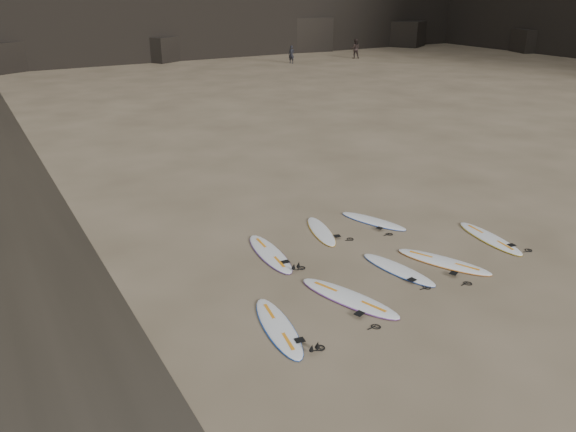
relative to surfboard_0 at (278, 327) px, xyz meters
name	(u,v)px	position (x,y,z in m)	size (l,w,h in m)	color
ground	(409,267)	(4.43, 0.76, -0.05)	(240.00, 240.00, 0.00)	#897559
surfboard_0	(278,327)	(0.00, 0.00, 0.00)	(0.61, 2.53, 0.09)	white
surfboard_1	(349,298)	(2.06, 0.22, 0.00)	(0.67, 2.79, 0.10)	white
surfboard_2	(398,269)	(4.04, 0.75, 0.00)	(0.57, 2.37, 0.09)	white
surfboard_3	(443,261)	(5.38, 0.47, 0.00)	(0.63, 2.62, 0.09)	white
surfboard_4	(490,238)	(7.67, 0.90, 0.00)	(0.61, 2.54, 0.09)	white
surfboard_5	(270,253)	(1.58, 3.28, 0.00)	(0.63, 2.64, 0.10)	white
surfboard_6	(321,231)	(3.65, 3.84, -0.01)	(0.54, 2.24, 0.08)	white
surfboard_7	(373,221)	(5.51, 3.66, 0.00)	(0.55, 2.31, 0.08)	white
person_a	(291,54)	(22.73, 37.91, 0.77)	(0.59, 0.39, 1.63)	black
person_b	(355,49)	(30.21, 37.97, 0.90)	(0.92, 0.71, 1.88)	black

